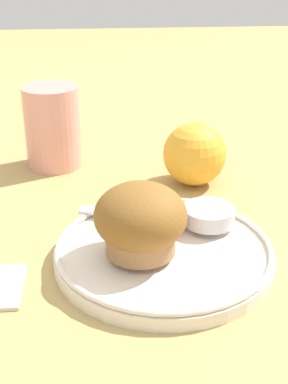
{
  "coord_description": "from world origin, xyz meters",
  "views": [
    {
      "loc": [
        -0.05,
        -0.49,
        0.3
      ],
      "look_at": [
        -0.01,
        0.02,
        0.06
      ],
      "focal_mm": 50.0,
      "sensor_mm": 36.0,
      "label": 1
    }
  ],
  "objects_px": {
    "butter_knife": "(156,215)",
    "juice_glass": "(53,127)",
    "orange_fruit": "(194,154)",
    "muffin": "(140,221)"
  },
  "relations": [
    {
      "from": "orange_fruit",
      "to": "juice_glass",
      "type": "height_order",
      "value": "juice_glass"
    },
    {
      "from": "orange_fruit",
      "to": "juice_glass",
      "type": "relative_size",
      "value": 0.72
    },
    {
      "from": "butter_knife",
      "to": "juice_glass",
      "type": "xyz_separation_m",
      "value": [
        -0.13,
        0.21,
        0.04
      ]
    },
    {
      "from": "muffin",
      "to": "juice_glass",
      "type": "xyz_separation_m",
      "value": [
        -0.1,
        0.28,
        0.0
      ]
    },
    {
      "from": "butter_knife",
      "to": "orange_fruit",
      "type": "height_order",
      "value": "orange_fruit"
    },
    {
      "from": "juice_glass",
      "to": "orange_fruit",
      "type": "bearing_deg",
      "value": -22.95
    },
    {
      "from": "butter_knife",
      "to": "orange_fruit",
      "type": "bearing_deg",
      "value": 75.91
    },
    {
      "from": "butter_knife",
      "to": "juice_glass",
      "type": "height_order",
      "value": "juice_glass"
    },
    {
      "from": "muffin",
      "to": "juice_glass",
      "type": "bearing_deg",
      "value": 110.18
    },
    {
      "from": "muffin",
      "to": "butter_knife",
      "type": "xyz_separation_m",
      "value": [
        0.02,
        0.07,
        -0.03
      ]
    }
  ]
}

